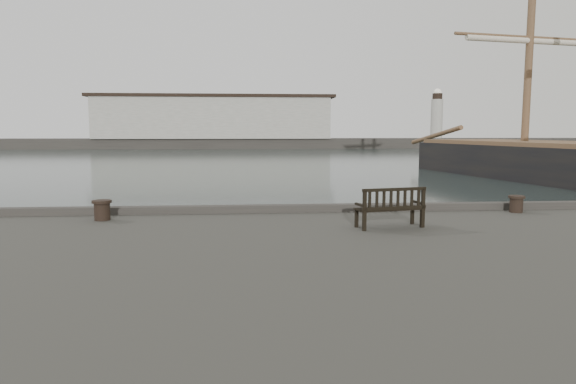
{
  "coord_description": "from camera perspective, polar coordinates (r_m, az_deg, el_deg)",
  "views": [
    {
      "loc": [
        -1.53,
        -12.59,
        3.55
      ],
      "look_at": [
        -0.54,
        -0.5,
        2.1
      ],
      "focal_mm": 32.0,
      "sensor_mm": 36.0,
      "label": 1
    }
  ],
  "objects": [
    {
      "name": "ground",
      "position": [
        13.17,
        2.19,
        -8.83
      ],
      "size": [
        400.0,
        400.0,
        0.0
      ],
      "primitive_type": "plane",
      "color": "black",
      "rests_on": "ground"
    },
    {
      "name": "breakwater",
      "position": [
        104.63,
        -6.37,
        7.2
      ],
      "size": [
        140.0,
        9.5,
        12.2
      ],
      "color": "#383530",
      "rests_on": "ground"
    },
    {
      "name": "bench",
      "position": [
        10.8,
        11.25,
        -2.53
      ],
      "size": [
        1.48,
        0.76,
        0.81
      ],
      "rotation": [
        0.0,
        0.0,
        0.2
      ],
      "color": "black",
      "rests_on": "quay"
    },
    {
      "name": "bollard_left",
      "position": [
        12.19,
        -19.96,
        -1.92
      ],
      "size": [
        0.47,
        0.47,
        0.45
      ],
      "primitive_type": "cylinder",
      "rotation": [
        0.0,
        0.0,
        -0.09
      ],
      "color": "black",
      "rests_on": "quay"
    },
    {
      "name": "bollard_right",
      "position": [
        13.77,
        24.03,
        -1.22
      ],
      "size": [
        0.45,
        0.45,
        0.41
      ],
      "primitive_type": "cylinder",
      "rotation": [
        0.0,
        0.0,
        0.17
      ],
      "color": "black",
      "rests_on": "quay"
    }
  ]
}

